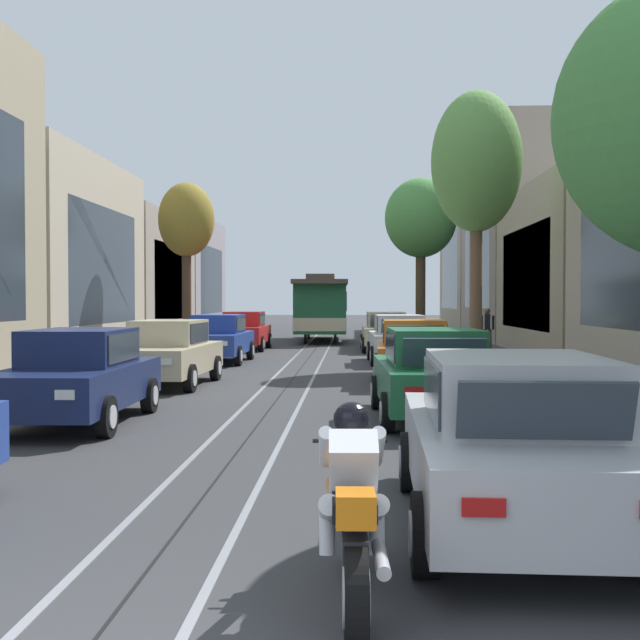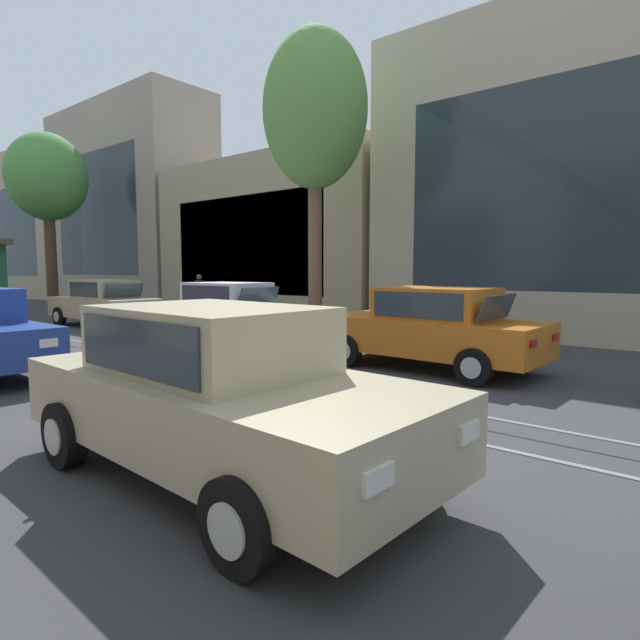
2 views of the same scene
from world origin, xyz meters
TOP-DOWN VIEW (x-y plane):
  - ground_plane at (0.00, 23.53)m, footprint 160.00×160.00m
  - trolley_track_rails at (0.00, 27.41)m, footprint 1.14×66.82m
  - building_facade_right at (10.58, 29.72)m, footprint 5.70×58.52m
  - parked_car_beige_mid_left at (-2.89, 15.61)m, footprint 2.13×4.42m
  - parked_car_orange_mid_right at (3.09, 16.54)m, footprint 2.09×4.40m
  - parked_car_white_fourth_right at (3.08, 22.61)m, footprint 2.06×4.39m
  - parked_car_beige_fifth_right at (2.89, 28.63)m, footprint 2.03×4.37m
  - street_tree_kerb_right_second at (5.38, 21.37)m, footprint 2.78×2.99m
  - street_tree_kerb_right_mid at (5.05, 37.56)m, footprint 3.68×3.21m
  - pedestrian_crossing_far at (7.00, 28.80)m, footprint 0.55×0.39m

SIDE VIEW (x-z plane):
  - ground_plane at x=0.00m, z-range 0.00..0.00m
  - trolley_track_rails at x=0.00m, z-range 0.00..0.01m
  - parked_car_beige_mid_left at x=-2.89m, z-range 0.01..1.59m
  - parked_car_orange_mid_right at x=3.09m, z-range 0.01..1.59m
  - parked_car_white_fourth_right at x=3.08m, z-range 0.01..1.59m
  - parked_car_beige_fifth_right at x=2.89m, z-range 0.01..1.59m
  - pedestrian_crossing_far at x=7.00m, z-range 0.12..1.85m
  - building_facade_right at x=10.58m, z-range -0.98..9.97m
  - street_tree_kerb_right_mid at x=5.05m, z-range 2.02..10.34m
  - street_tree_kerb_right_second at x=5.38m, z-range 2.01..10.51m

